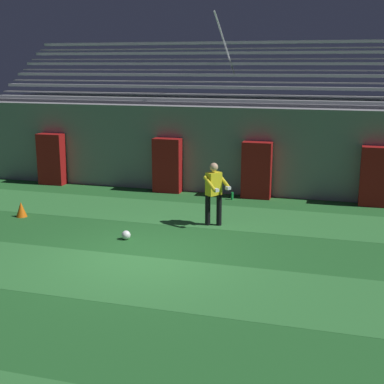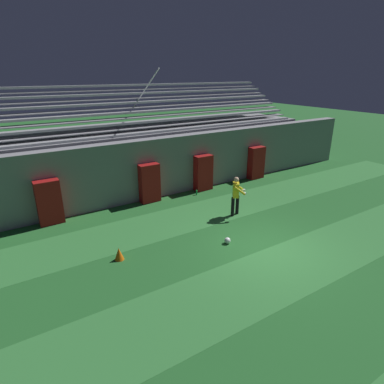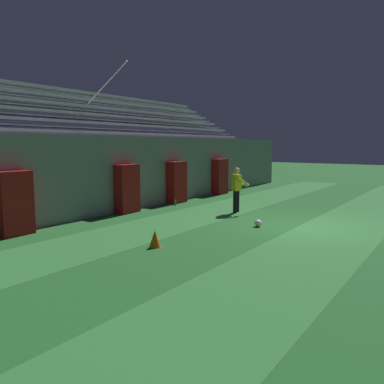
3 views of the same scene
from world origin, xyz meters
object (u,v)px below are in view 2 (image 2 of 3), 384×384
at_px(soccer_ball, 227,241).
at_px(padding_pillar_far_right, 256,163).
at_px(padding_pillar_gate_left, 150,183).
at_px(goalkeeper, 236,194).
at_px(padding_pillar_far_left, 49,202).
at_px(water_bottle, 197,192).
at_px(traffic_cone, 119,254).
at_px(padding_pillar_gate_right, 203,173).

bearing_deg(soccer_ball, padding_pillar_far_right, 40.15).
distance_m(padding_pillar_gate_left, goalkeeper, 4.04).
relative_size(padding_pillar_far_left, water_bottle, 7.43).
bearing_deg(padding_pillar_gate_left, padding_pillar_far_left, 180.00).
bearing_deg(soccer_ball, padding_pillar_far_left, 134.48).
relative_size(goalkeeper, traffic_cone, 3.98).
height_order(padding_pillar_far_right, soccer_ball, padding_pillar_far_right).
height_order(padding_pillar_gate_right, soccer_ball, padding_pillar_gate_right).
height_order(padding_pillar_gate_right, traffic_cone, padding_pillar_gate_right).
bearing_deg(padding_pillar_far_left, water_bottle, -3.84).
xyz_separation_m(traffic_cone, water_bottle, (5.25, 3.51, -0.09)).
height_order(soccer_ball, water_bottle, water_bottle).
distance_m(padding_pillar_gate_right, padding_pillar_far_right, 3.56).
bearing_deg(padding_pillar_far_right, traffic_cone, -157.39).
xyz_separation_m(padding_pillar_gate_left, water_bottle, (2.28, -0.44, -0.77)).
height_order(goalkeeper, soccer_ball, goalkeeper).
height_order(padding_pillar_gate_right, goalkeeper, padding_pillar_gate_right).
distance_m(padding_pillar_gate_left, soccer_ball, 5.08).
bearing_deg(soccer_ball, padding_pillar_gate_right, 64.80).
relative_size(padding_pillar_gate_right, water_bottle, 7.43).
bearing_deg(padding_pillar_gate_right, goalkeeper, -100.13).
bearing_deg(water_bottle, padding_pillar_far_right, 5.93).
xyz_separation_m(padding_pillar_far_left, water_bottle, (6.57, -0.44, -0.77)).
relative_size(padding_pillar_gate_right, padding_pillar_far_right, 1.00).
xyz_separation_m(padding_pillar_gate_left, soccer_ball, (0.61, -4.99, -0.78)).
distance_m(padding_pillar_far_left, traffic_cone, 4.22).
distance_m(traffic_cone, water_bottle, 6.31).
distance_m(padding_pillar_gate_left, traffic_cone, 4.99).
height_order(padding_pillar_gate_left, goalkeeper, padding_pillar_gate_left).
xyz_separation_m(padding_pillar_gate_right, soccer_ball, (-2.35, -4.99, -0.78)).
distance_m(goalkeeper, soccer_ball, 2.61).
xyz_separation_m(padding_pillar_gate_right, traffic_cone, (-5.92, -3.95, -0.68)).
relative_size(padding_pillar_gate_left, soccer_ball, 8.11).
distance_m(padding_pillar_gate_right, water_bottle, 1.12).
height_order(padding_pillar_gate_right, padding_pillar_far_left, same).
bearing_deg(padding_pillar_gate_left, padding_pillar_gate_right, 0.00).
relative_size(padding_pillar_far_left, soccer_ball, 8.11).
distance_m(goalkeeper, water_bottle, 2.94).
relative_size(padding_pillar_far_left, traffic_cone, 4.25).
bearing_deg(soccer_ball, goalkeeper, 44.35).
bearing_deg(padding_pillar_far_right, padding_pillar_gate_left, 180.00).
bearing_deg(traffic_cone, water_bottle, 33.79).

